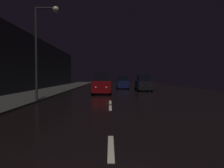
{
  "coord_description": "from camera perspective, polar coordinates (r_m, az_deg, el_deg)",
  "views": [
    {
      "loc": [
        -0.03,
        -2.8,
        1.85
      ],
      "look_at": [
        0.17,
        17.54,
        1.16
      ],
      "focal_mm": 36.19,
      "sensor_mm": 36.0,
      "label": 1
    }
  ],
  "objects": [
    {
      "name": "car_parked_right_far",
      "position": [
        28.94,
        7.91,
        0.11
      ],
      "size": [
        1.87,
        4.05,
        2.04
      ],
      "rotation": [
        0.0,
        0.0,
        1.57
      ],
      "color": "black",
      "rests_on": "ground"
    },
    {
      "name": "car_distant_taillights",
      "position": [
        33.52,
        2.67,
        0.25
      ],
      "size": [
        1.73,
        3.76,
        1.89
      ],
      "rotation": [
        0.0,
        0.0,
        1.57
      ],
      "color": "#141E51",
      "rests_on": "ground"
    },
    {
      "name": "lane_centerline",
      "position": [
        11.78,
        -0.41,
        -7.06
      ],
      "size": [
        0.16,
        12.34,
        0.01
      ],
      "color": "beige",
      "rests_on": "ground"
    },
    {
      "name": "ground",
      "position": [
        27.37,
        -0.49,
        -1.96
      ],
      "size": [
        27.05,
        84.0,
        0.02
      ],
      "primitive_type": "cube",
      "color": "black"
    },
    {
      "name": "building_facade_left",
      "position": [
        25.83,
        -23.19,
        5.41
      ],
      "size": [
        0.8,
        63.0,
        6.97
      ],
      "primitive_type": "cube",
      "color": "black",
      "rests_on": "ground"
    },
    {
      "name": "car_approaching_headlights",
      "position": [
        23.74,
        -2.59,
        -0.08
      ],
      "size": [
        2.03,
        4.4,
        2.21
      ],
      "rotation": [
        0.0,
        0.0,
        -1.57
      ],
      "color": "maroon",
      "rests_on": "ground"
    },
    {
      "name": "streetlamp_overhead",
      "position": [
        16.9,
        -17.09,
        10.98
      ],
      "size": [
        1.7,
        0.44,
        6.78
      ],
      "color": "#2D2D30",
      "rests_on": "ground"
    },
    {
      "name": "sidewalk_left",
      "position": [
        28.32,
        -15.49,
        -1.72
      ],
      "size": [
        4.4,
        84.0,
        0.15
      ],
      "primitive_type": "cube",
      "color": "#33302D",
      "rests_on": "ground"
    }
  ]
}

